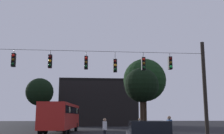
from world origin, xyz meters
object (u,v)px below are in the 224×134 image
object	(u,v)px
pedestrian_crossing_left	(105,128)
tree_behind_building	(141,85)
city_bus	(61,115)
tree_left_silhouette	(40,92)
tree_right_far	(145,80)
pedestrian_crossing_center	(169,128)
pedestrian_crossing_right	(140,128)

from	to	relation	value
pedestrian_crossing_left	tree_behind_building	world-z (taller)	tree_behind_building
pedestrian_crossing_left	tree_behind_building	bearing A→B (deg)	67.54
city_bus	tree_behind_building	distance (m)	10.16
tree_behind_building	city_bus	bearing A→B (deg)	-164.74
city_bus	tree_left_silhouette	world-z (taller)	tree_left_silhouette
city_bus	tree_right_far	world-z (taller)	tree_right_far
city_bus	pedestrian_crossing_center	xyz separation A→B (m)	(7.83, -12.60, -0.88)
pedestrian_crossing_center	tree_right_far	distance (m)	21.51
pedestrian_crossing_right	pedestrian_crossing_center	bearing A→B (deg)	-69.25
pedestrian_crossing_center	tree_right_far	size ratio (longest dim) A/B	0.18
pedestrian_crossing_right	tree_left_silhouette	bearing A→B (deg)	114.98
tree_right_far	pedestrian_crossing_right	bearing A→B (deg)	-103.75
city_bus	tree_behind_building	xyz separation A→B (m)	(9.19, 2.51, 3.53)
pedestrian_crossing_center	tree_right_far	bearing A→B (deg)	81.85
pedestrian_crossing_right	tree_right_far	distance (m)	18.63
pedestrian_crossing_left	tree_left_silhouette	distance (m)	27.28
pedestrian_crossing_right	tree_behind_building	xyz separation A→B (m)	(2.63, 11.77, 4.51)
city_bus	pedestrian_crossing_right	distance (m)	11.39
city_bus	pedestrian_crossing_left	xyz separation A→B (m)	(3.88, -10.34, -0.98)
city_bus	tree_left_silhouette	bearing A→B (deg)	107.60
city_bus	tree_right_far	bearing A→B (deg)	36.32
city_bus	tree_left_silhouette	size ratio (longest dim) A/B	1.43
pedestrian_crossing_right	tree_behind_building	world-z (taller)	tree_behind_building
tree_right_far	pedestrian_crossing_left	bearing A→B (deg)	-110.66
tree_behind_building	tree_right_far	xyz separation A→B (m)	(1.57, 5.40, 1.35)
city_bus	tree_behind_building	world-z (taller)	tree_behind_building
city_bus	pedestrian_crossing_right	world-z (taller)	city_bus
tree_left_silhouette	city_bus	bearing A→B (deg)	-72.40
pedestrian_crossing_left	tree_left_silhouette	world-z (taller)	tree_left_silhouette
pedestrian_crossing_center	tree_behind_building	distance (m)	15.80
tree_left_silhouette	tree_right_far	world-z (taller)	tree_right_far
tree_left_silhouette	tree_right_far	size ratio (longest dim) A/B	0.80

